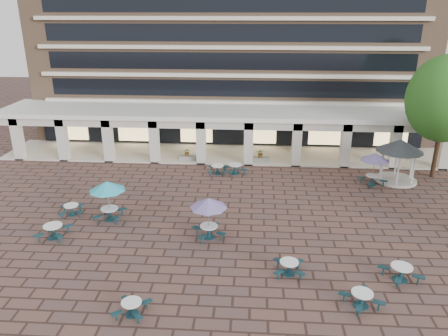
{
  "coord_description": "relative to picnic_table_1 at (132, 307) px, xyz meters",
  "views": [
    {
      "loc": [
        2.43,
        -24.54,
        13.46
      ],
      "look_at": [
        0.57,
        3.0,
        3.11
      ],
      "focal_mm": 35.0,
      "sensor_mm": 36.0,
      "label": 1
    }
  ],
  "objects": [
    {
      "name": "apartment_building",
      "position": [
        2.92,
        33.8,
        12.17
      ],
      "size": [
        40.0,
        15.5,
        25.2
      ],
      "color": "#8F6C51",
      "rests_on": "ground"
    },
    {
      "name": "picnic_table_5",
      "position": [
        -6.68,
        6.68,
        0.09
      ],
      "size": [
        1.93,
        1.93,
        0.86
      ],
      "rotation": [
        0.0,
        0.0,
        -0.0
      ],
      "color": "#14383D",
      "rests_on": "ground"
    },
    {
      "name": "picnic_table_6",
      "position": [
        2.83,
        7.36,
        1.82
      ],
      "size": [
        2.29,
        2.29,
        2.64
      ],
      "rotation": [
        0.0,
        0.0,
        0.39
      ],
      "color": "#14383D",
      "rests_on": "ground"
    },
    {
      "name": "planter_right",
      "position": [
        6.14,
        21.23,
        0.11
      ],
      "size": [
        1.5,
        0.71,
        1.3
      ],
      "color": "gray",
      "rests_on": "ground"
    },
    {
      "name": "retail_arcade",
      "position": [
        2.92,
        23.13,
        2.57
      ],
      "size": [
        42.0,
        6.6,
        4.4
      ],
      "color": "white",
      "rests_on": "ground"
    },
    {
      "name": "picnic_table_11",
      "position": [
        14.95,
        16.6,
        1.82
      ],
      "size": [
        2.29,
        2.29,
        2.64
      ],
      "rotation": [
        0.0,
        0.0,
        0.43
      ],
      "color": "#14383D",
      "rests_on": "ground"
    },
    {
      "name": "picnic_table_2",
      "position": [
        10.7,
        1.34,
        0.04
      ],
      "size": [
        2.13,
        2.13,
        0.77
      ],
      "rotation": [
        0.0,
        0.0,
        0.43
      ],
      "color": "#14383D",
      "rests_on": "ground"
    },
    {
      "name": "gazebo",
      "position": [
        17.06,
        17.63,
        2.18
      ],
      "size": [
        3.72,
        3.72,
        3.46
      ],
      "rotation": [
        0.0,
        0.0,
        0.28
      ],
      "color": "beige",
      "rests_on": "ground"
    },
    {
      "name": "ground",
      "position": [
        2.92,
        8.33,
        -0.43
      ],
      "size": [
        120.0,
        120.0,
        0.0
      ],
      "primitive_type": "plane",
      "color": "brown",
      "rests_on": "ground"
    },
    {
      "name": "picnic_table_4",
      "position": [
        -3.98,
        9.27,
        1.91
      ],
      "size": [
        2.38,
        2.38,
        2.75
      ],
      "rotation": [
        0.0,
        0.0,
        -0.02
      ],
      "color": "#14383D",
      "rests_on": "ground"
    },
    {
      "name": "picnic_table_12",
      "position": [
        2.48,
        18.14,
        0.04
      ],
      "size": [
        1.75,
        1.75,
        0.78
      ],
      "rotation": [
        0.0,
        0.0,
        -0.0
      ],
      "color": "#14383D",
      "rests_on": "ground"
    },
    {
      "name": "picnic_table_8",
      "position": [
        -6.81,
        9.81,
        0.01
      ],
      "size": [
        1.94,
        1.94,
        0.74
      ],
      "rotation": [
        0.0,
        0.0,
        0.29
      ],
      "color": "#14383D",
      "rests_on": "ground"
    },
    {
      "name": "planter_left",
      "position": [
        -0.55,
        21.23,
        0.04
      ],
      "size": [
        1.5,
        0.6,
        1.21
      ],
      "color": "gray",
      "rests_on": "ground"
    },
    {
      "name": "picnic_table_1",
      "position": [
        0.0,
        0.0,
        0.0
      ],
      "size": [
        1.74,
        1.74,
        0.71
      ],
      "rotation": [
        0.0,
        0.0,
        -0.13
      ],
      "color": "#14383D",
      "rests_on": "ground"
    },
    {
      "name": "tree_east_c",
      "position": [
        20.4,
        18.75,
        6.12
      ],
      "size": [
        6.01,
        6.01,
        10.01
      ],
      "color": "#392417",
      "rests_on": "ground"
    },
    {
      "name": "picnic_table_3",
      "position": [
        13.21,
        3.63,
        0.07
      ],
      "size": [
        2.23,
        2.23,
        0.83
      ],
      "rotation": [
        0.0,
        0.0,
        0.34
      ],
      "color": "#14383D",
      "rests_on": "ground"
    },
    {
      "name": "picnic_table_13",
      "position": [
        3.95,
        18.33,
        0.07
      ],
      "size": [
        2.28,
        2.28,
        0.83
      ],
      "rotation": [
        0.0,
        0.0,
        0.42
      ],
      "color": "#14383D",
      "rests_on": "ground"
    },
    {
      "name": "picnic_table_7",
      "position": [
        7.46,
        3.79,
        0.03
      ],
      "size": [
        1.73,
        1.73,
        0.76
      ],
      "rotation": [
        0.0,
        0.0,
        -0.02
      ],
      "color": "#14383D",
      "rests_on": "ground"
    }
  ]
}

